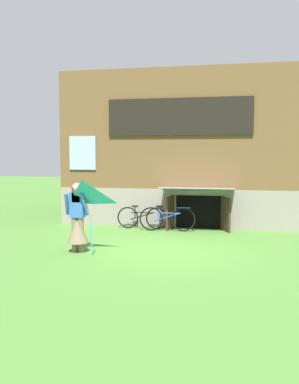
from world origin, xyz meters
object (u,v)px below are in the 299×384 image
at_px(kite, 82,198).
at_px(bicycle_black, 142,217).
at_px(bicycle_blue, 167,219).
at_px(person, 78,223).

distance_m(kite, bicycle_black, 3.96).
relative_size(bicycle_blue, bicycle_black, 1.07).
distance_m(person, kite, 0.90).
height_order(kite, bicycle_blue, kite).
bearing_deg(bicycle_black, person, -105.27).
bearing_deg(bicycle_black, bicycle_blue, -15.41).
xyz_separation_m(person, bicycle_blue, (1.73, 3.03, -0.32)).
bearing_deg(kite, person, 121.14).
height_order(kite, bicycle_black, kite).
xyz_separation_m(kite, bicycle_blue, (1.41, 3.56, -0.98)).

